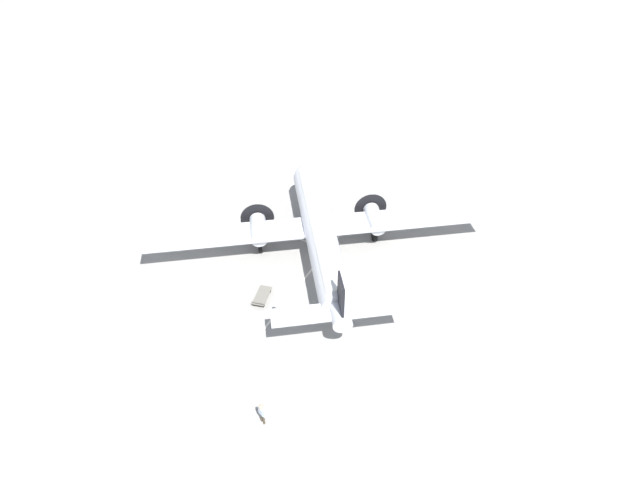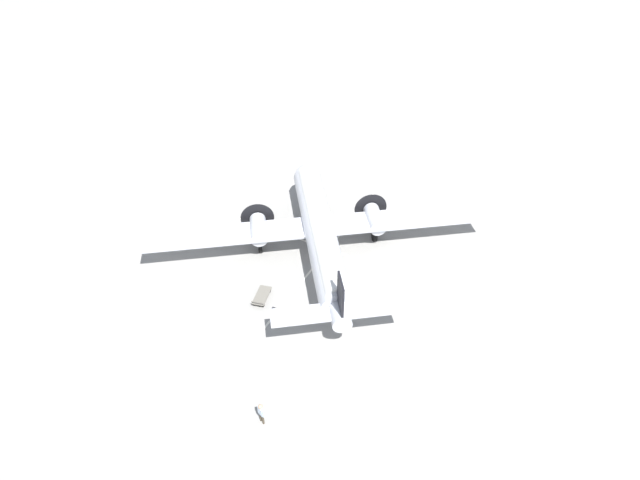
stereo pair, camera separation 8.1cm
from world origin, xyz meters
The scene contains 8 objects.
ground_plane centered at (0.00, 0.00, 0.00)m, with size 300.00×300.00×0.00m, color gray.
apron_line_eastwest centered at (0.00, -0.96, 0.00)m, with size 120.00×0.16×0.01m.
apron_line_northsouth centered at (-0.26, 0.00, 0.00)m, with size 0.16×120.00×0.01m.
airliner_main centered at (0.22, -0.30, 2.41)m, with size 23.88×20.44×5.45m.
crew_foreground centered at (-4.05, 14.58, 1.05)m, with size 0.56×0.31×1.71m.
suitcase_near_door centered at (-0.19, 7.09, 0.26)m, with size 0.42×0.17×0.55m.
suitcase_upright_spare centered at (-2.17, 6.01, 0.25)m, with size 0.52×0.19×0.53m.
baggage_cart centered at (1.43, 6.31, 0.27)m, with size 1.39×2.15×0.56m.
Camera 1 is at (-14.34, 26.84, 26.43)m, focal length 28.00 mm.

